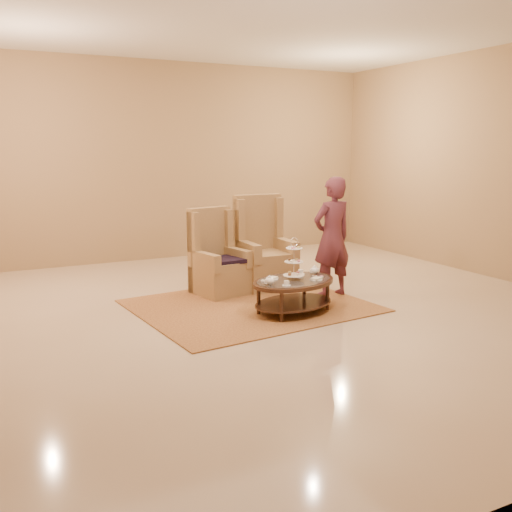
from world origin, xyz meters
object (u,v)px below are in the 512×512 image
armchair_left (217,265)px  armchair_right (263,256)px  person (332,237)px  tea_table (294,286)px

armchair_left → armchair_right: bearing=-6.3°
armchair_right → person: (0.58, -0.91, 0.37)m
tea_table → armchair_left: bearing=96.0°
armchair_left → armchair_right: 0.77m
tea_table → person: bearing=15.2°
armchair_left → armchair_right: size_ratio=0.89×
tea_table → armchair_left: 1.40m
armchair_left → person: size_ratio=0.73×
armchair_left → person: (1.34, -0.83, 0.41)m
armchair_right → person: person is taller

